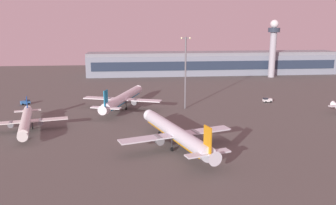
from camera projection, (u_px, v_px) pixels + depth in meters
ground_plane at (212, 135)px, 120.43m from camera, size 416.00×416.00×0.00m
terminal_building at (213, 63)px, 259.67m from camera, size 181.74×22.40×16.40m
control_tower at (273, 44)px, 242.46m from camera, size 8.00×8.00×39.14m
airplane_taxiway_distant at (176, 134)px, 107.23m from camera, size 35.56×45.22×11.90m
airplane_terminal_side at (26, 121)px, 123.85m from camera, size 28.59×36.49×9.44m
airplane_near_gate at (122, 99)px, 156.35m from camera, size 34.86×44.30×11.70m
baggage_tractor at (267, 100)px, 169.10m from camera, size 4.34×2.43×2.25m
maintenance_van at (25, 102)px, 164.46m from camera, size 4.57×3.72×2.25m
apron_light_central at (185, 69)px, 153.47m from camera, size 4.80×0.90×31.44m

